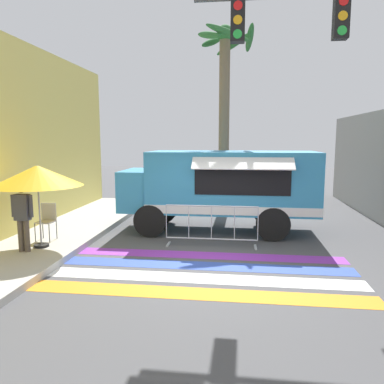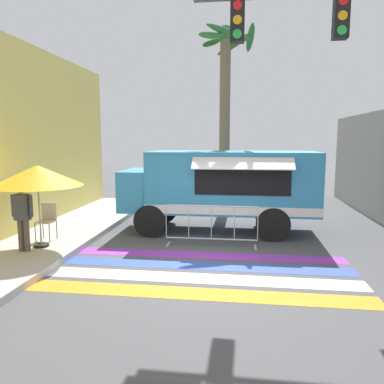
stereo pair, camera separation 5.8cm
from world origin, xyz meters
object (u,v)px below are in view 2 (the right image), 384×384
(patio_umbrella, at_px, (38,176))
(barricade_front, at_px, (211,226))
(food_truck, at_px, (217,184))
(folding_chair, at_px, (47,218))
(vendor_person, at_px, (22,213))
(traffic_signal_pole, at_px, (342,58))
(palm_tree, at_px, (226,92))

(patio_umbrella, bearing_deg, barricade_front, 15.32)
(food_truck, distance_m, folding_chair, 4.88)
(food_truck, xyz_separation_m, barricade_front, (-0.04, -1.67, -0.90))
(food_truck, distance_m, barricade_front, 1.90)
(patio_umbrella, xyz_separation_m, vendor_person, (-0.18, -0.42, -0.84))
(food_truck, relative_size, traffic_signal_pole, 0.92)
(folding_chair, distance_m, vendor_person, 1.13)
(traffic_signal_pole, distance_m, vendor_person, 8.06)
(traffic_signal_pole, bearing_deg, vendor_person, -172.50)
(barricade_front, distance_m, palm_tree, 6.04)
(patio_umbrella, bearing_deg, traffic_signal_pole, 4.30)
(traffic_signal_pole, bearing_deg, food_truck, 141.69)
(food_truck, bearing_deg, folding_chair, -153.82)
(patio_umbrella, height_order, barricade_front, patio_umbrella)
(folding_chair, bearing_deg, vendor_person, -91.66)
(traffic_signal_pole, height_order, vendor_person, traffic_signal_pole)
(vendor_person, bearing_deg, patio_umbrella, 62.13)
(traffic_signal_pole, xyz_separation_m, vendor_person, (-7.20, -0.95, -3.49))
(vendor_person, xyz_separation_m, palm_tree, (4.43, 6.12, 3.42))
(palm_tree, bearing_deg, folding_chair, -131.25)
(patio_umbrella, height_order, palm_tree, palm_tree)
(food_truck, bearing_deg, patio_umbrella, -146.07)
(barricade_front, height_order, palm_tree, palm_tree)
(patio_umbrella, bearing_deg, palm_tree, 53.36)
(food_truck, xyz_separation_m, palm_tree, (0.09, 2.91, 3.04))
(palm_tree, bearing_deg, barricade_front, -91.66)
(vendor_person, distance_m, barricade_front, 4.59)
(traffic_signal_pole, height_order, folding_chair, traffic_signal_pole)
(vendor_person, bearing_deg, food_truck, 32.32)
(folding_chair, relative_size, vendor_person, 0.60)
(patio_umbrella, distance_m, folding_chair, 1.36)
(traffic_signal_pole, xyz_separation_m, patio_umbrella, (-7.02, -0.53, -2.65))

